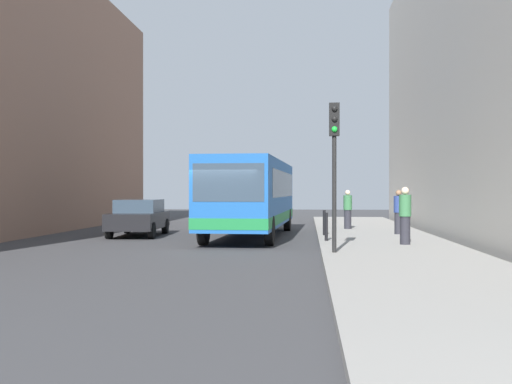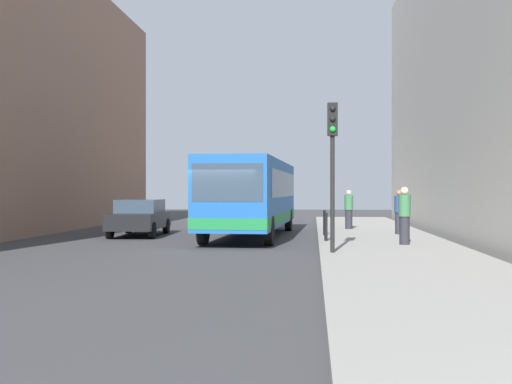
# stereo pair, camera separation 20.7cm
# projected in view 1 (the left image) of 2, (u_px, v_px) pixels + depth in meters

# --- Properties ---
(ground_plane) EXTENTS (80.00, 80.00, 0.00)m
(ground_plane) POSITION_uv_depth(u_px,v_px,m) (221.00, 247.00, 20.17)
(ground_plane) COLOR #38383A
(sidewalk) EXTENTS (4.40, 40.00, 0.15)m
(sidewalk) POSITION_uv_depth(u_px,v_px,m) (389.00, 246.00, 19.71)
(sidewalk) COLOR gray
(sidewalk) RESTS_ON ground
(bus) EXTENTS (2.99, 11.12, 3.00)m
(bus) POSITION_uv_depth(u_px,v_px,m) (252.00, 194.00, 24.77)
(bus) COLOR #19519E
(bus) RESTS_ON ground
(car_beside_bus) EXTENTS (2.07, 4.50, 1.48)m
(car_beside_bus) POSITION_uv_depth(u_px,v_px,m) (139.00, 217.00, 25.15)
(car_beside_bus) COLOR black
(car_beside_bus) RESTS_ON ground
(traffic_light) EXTENTS (0.28, 0.33, 4.10)m
(traffic_light) POSITION_uv_depth(u_px,v_px,m) (334.00, 148.00, 16.94)
(traffic_light) COLOR black
(traffic_light) RESTS_ON sidewalk
(bollard_near) EXTENTS (0.11, 0.11, 0.95)m
(bollard_near) POSITION_uv_depth(u_px,v_px,m) (326.00, 227.00, 20.88)
(bollard_near) COLOR black
(bollard_near) RESTS_ON sidewalk
(bollard_mid) EXTENTS (0.11, 0.11, 0.95)m
(bollard_mid) POSITION_uv_depth(u_px,v_px,m) (324.00, 223.00, 23.51)
(bollard_mid) COLOR black
(bollard_mid) RESTS_ON sidewalk
(pedestrian_near_signal) EXTENTS (0.38, 0.38, 1.81)m
(pedestrian_near_signal) POSITION_uv_depth(u_px,v_px,m) (405.00, 216.00, 19.46)
(pedestrian_near_signal) COLOR #26262D
(pedestrian_near_signal) RESTS_ON sidewalk
(pedestrian_mid_sidewalk) EXTENTS (0.38, 0.38, 1.72)m
(pedestrian_mid_sidewalk) POSITION_uv_depth(u_px,v_px,m) (399.00, 212.00, 24.08)
(pedestrian_mid_sidewalk) COLOR #26262D
(pedestrian_mid_sidewalk) RESTS_ON sidewalk
(pedestrian_far_sidewalk) EXTENTS (0.38, 0.38, 1.72)m
(pedestrian_far_sidewalk) POSITION_uv_depth(u_px,v_px,m) (348.00, 209.00, 27.38)
(pedestrian_far_sidewalk) COLOR #26262D
(pedestrian_far_sidewalk) RESTS_ON sidewalk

